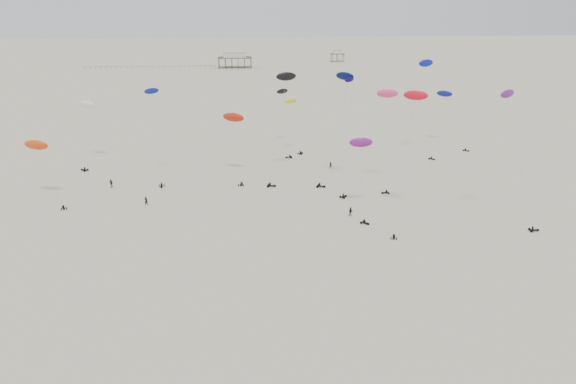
{
  "coord_description": "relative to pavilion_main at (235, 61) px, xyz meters",
  "views": [
    {
      "loc": [
        -8.65,
        -9.28,
        40.63
      ],
      "look_at": [
        0.0,
        88.0,
        7.0
      ],
      "focal_mm": 35.0,
      "sensor_mm": 36.0,
      "label": 1
    }
  ],
  "objects": [
    {
      "name": "rig_12",
      "position": [
        0.24,
        -227.3,
        8.09
      ],
      "size": [
        5.93,
        13.41,
        16.47
      ],
      "rotation": [
        0.0,
        0.0,
        -0.23
      ],
      "color": "black",
      "rests_on": "ground"
    },
    {
      "name": "spectator_0",
      "position": [
        -18.37,
        -247.42,
        -4.22
      ],
      "size": [
        0.91,
        0.72,
        2.2
      ],
      "primitive_type": "imported",
      "rotation": [
        0.0,
        0.0,
        2.9
      ],
      "color": "black",
      "rests_on": "ground"
    },
    {
      "name": "spectator_2",
      "position": [
        -28.04,
        -234.92,
        -4.22
      ],
      "size": [
        1.54,
        1.26,
        2.3
      ],
      "primitive_type": "imported",
      "rotation": [
        0.0,
        0.0,
        5.82
      ],
      "color": "black",
      "rests_on": "ground"
    },
    {
      "name": "rig_5",
      "position": [
        24.78,
        -237.12,
        15.42
      ],
      "size": [
        5.08,
        15.1,
        26.37
      ],
      "rotation": [
        0.0,
        0.0,
        5.46
      ],
      "color": "black",
      "rests_on": "ground"
    },
    {
      "name": "rig_1",
      "position": [
        15.33,
        -200.61,
        6.77
      ],
      "size": [
        7.21,
        16.15,
        19.73
      ],
      "rotation": [
        0.0,
        0.0,
        5.66
      ],
      "color": "black",
      "rests_on": "ground"
    },
    {
      "name": "rig_3",
      "position": [
        -17.91,
        -230.07,
        9.21
      ],
      "size": [
        4.52,
        11.44,
        21.76
      ],
      "rotation": [
        0.0,
        0.0,
        3.19
      ],
      "color": "black",
      "rests_on": "ground"
    },
    {
      "name": "pavilion_small",
      "position": [
        70.0,
        30.0,
        -0.74
      ],
      "size": [
        9.0,
        7.0,
        8.0
      ],
      "color": "brown",
      "rests_on": "ground"
    },
    {
      "name": "pier_fence",
      "position": [
        -52.0,
        -0.0,
        -3.45
      ],
      "size": [
        80.2,
        0.2,
        1.5
      ],
      "color": "black",
      "rests_on": "ground"
    },
    {
      "name": "ground_plane",
      "position": [
        10.0,
        -150.0,
        -4.22
      ],
      "size": [
        900.0,
        900.0,
        0.0
      ],
      "primitive_type": "plane",
      "color": "#C2B69A"
    },
    {
      "name": "rig_11",
      "position": [
        11.72,
        -229.05,
        14.22
      ],
      "size": [
        8.2,
        13.44,
        25.47
      ],
      "rotation": [
        0.0,
        0.0,
        4.5
      ],
      "color": "black",
      "rests_on": "ground"
    },
    {
      "name": "rig_6",
      "position": [
        25.29,
        -254.07,
        7.25
      ],
      "size": [
        4.74,
        11.14,
        15.72
      ],
      "rotation": [
        0.0,
        0.0,
        3.83
      ],
      "color": "black",
      "rests_on": "ground"
    },
    {
      "name": "rig_2",
      "position": [
        15.29,
        -208.83,
        5.88
      ],
      "size": [
        4.14,
        9.17,
        15.38
      ],
      "rotation": [
        0.0,
        0.0,
        1.56
      ],
      "color": "black",
      "rests_on": "ground"
    },
    {
      "name": "rig_0",
      "position": [
        62.17,
        -201.22,
        8.03
      ],
      "size": [
        6.86,
        14.69,
        17.67
      ],
      "rotation": [
        0.0,
        0.0,
        3.77
      ],
      "color": "black",
      "rests_on": "ground"
    },
    {
      "name": "spectator_1",
      "position": [
        22.85,
        -257.51,
        -4.22
      ],
      "size": [
        1.08,
        0.65,
        2.18
      ],
      "primitive_type": "imported",
      "rotation": [
        0.0,
        0.0,
        6.26
      ],
      "color": "black",
      "rests_on": "ground"
    },
    {
      "name": "rig_7",
      "position": [
        51.78,
        -262.62,
        13.2
      ],
      "size": [
        7.48,
        9.81,
        25.33
      ],
      "rotation": [
        0.0,
        0.0,
        4.65
      ],
      "color": "black",
      "rests_on": "ground"
    },
    {
      "name": "spectator_3",
      "position": [
        24.18,
        -224.26,
        -4.22
      ],
      "size": [
        0.74,
        0.52,
        1.99
      ],
      "primitive_type": "imported",
      "rotation": [
        0.0,
        0.0,
        3.11
      ],
      "color": "black",
      "rests_on": "ground"
    },
    {
      "name": "rig_13",
      "position": [
        33.31,
        -259.31,
        15.56
      ],
      "size": [
        9.08,
        14.23,
        25.93
      ],
      "rotation": [
        0.0,
        0.0,
        6.0
      ],
      "color": "black",
      "rests_on": "ground"
    },
    {
      "name": "rig_9",
      "position": [
        22.04,
        -238.26,
        5.97
      ],
      "size": [
        8.92,
        4.41,
        24.66
      ],
      "rotation": [
        0.0,
        0.0,
        4.33
      ],
      "color": "black",
      "rests_on": "ground"
    },
    {
      "name": "rig_4",
      "position": [
        51.28,
        -212.97,
        16.78
      ],
      "size": [
        4.86,
        9.12,
        25.76
      ],
      "rotation": [
        0.0,
        0.0,
        3.77
      ],
      "color": "black",
      "rests_on": "ground"
    },
    {
      "name": "pavilion_main",
      "position": [
        0.0,
        0.0,
        0.0
      ],
      "size": [
        21.0,
        13.0,
        9.8
      ],
      "color": "brown",
      "rests_on": "ground"
    },
    {
      "name": "rig_8",
      "position": [
        -40.87,
        -240.63,
        6.18
      ],
      "size": [
        10.59,
        11.56,
        14.64
      ],
      "rotation": [
        0.0,
        0.0,
        0.45
      ],
      "color": "black",
      "rests_on": "ground"
    },
    {
      "name": "rig_10",
      "position": [
        33.95,
        -239.1,
        13.74
      ],
      "size": [
        4.98,
        8.66,
        22.21
      ],
      "rotation": [
        0.0,
        0.0,
        1.76
      ],
      "color": "black",
      "rests_on": "ground"
    },
    {
      "name": "rig_14",
      "position": [
        -37.74,
        -211.9,
        7.9
      ],
      "size": [
        5.43,
        14.66,
        17.33
      ],
      "rotation": [
        0.0,
        0.0,
        1.03
      ],
      "color": "black",
      "rests_on": "ground"
    }
  ]
}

